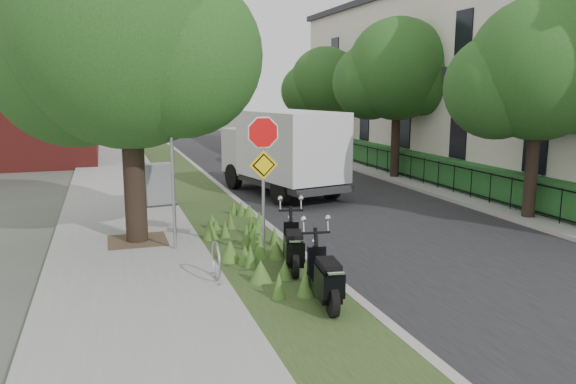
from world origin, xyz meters
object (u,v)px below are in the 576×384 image
(utility_cabinet, at_px, (159,185))
(sign_assembly, at_px, (263,158))
(scooter_far, at_px, (326,283))
(box_truck, at_px, (283,149))
(scooter_near, at_px, (294,251))

(utility_cabinet, bearing_deg, sign_assembly, -75.61)
(utility_cabinet, bearing_deg, scooter_far, -79.00)
(box_truck, xyz_separation_m, utility_cabinet, (-4.48, -1.01, -0.92))
(scooter_near, xyz_separation_m, box_truck, (2.53, 8.63, 1.15))
(sign_assembly, distance_m, utility_cabinet, 6.85)
(scooter_near, xyz_separation_m, utility_cabinet, (-1.95, 7.62, 0.22))
(utility_cabinet, bearing_deg, scooter_near, -75.62)
(scooter_near, bearing_deg, scooter_far, -92.54)
(scooter_near, height_order, scooter_far, scooter_far)
(scooter_near, bearing_deg, box_truck, 73.69)
(box_truck, bearing_deg, sign_assembly, -110.72)
(sign_assembly, relative_size, utility_cabinet, 2.42)
(scooter_near, distance_m, box_truck, 9.07)
(scooter_far, bearing_deg, sign_assembly, 93.82)
(sign_assembly, xyz_separation_m, scooter_near, (0.30, -1.17, -1.79))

